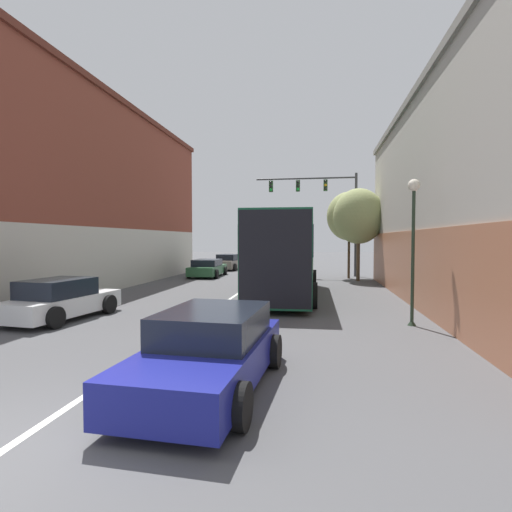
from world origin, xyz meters
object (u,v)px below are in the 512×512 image
(parked_car_left_mid, at_px, (208,268))
(street_tree_far, at_px, (349,216))
(street_tree_near, at_px, (359,216))
(bus, at_px, (285,252))
(street_lamp, at_px, (413,233))
(hatchback_foreground, at_px, (210,350))
(traffic_signal_gantry, at_px, (324,201))
(parked_car_left_near, at_px, (61,300))
(parked_car_left_far, at_px, (229,262))

(parked_car_left_mid, xyz_separation_m, street_tree_far, (9.75, 0.14, 3.58))
(parked_car_left_mid, bearing_deg, street_tree_near, -100.18)
(bus, relative_size, street_lamp, 2.29)
(street_tree_near, bearing_deg, hatchback_foreground, -102.87)
(bus, xyz_separation_m, traffic_signal_gantry, (1.86, 10.69, 3.30))
(parked_car_left_mid, xyz_separation_m, street_tree_near, (10.20, -1.52, 3.47))
(parked_car_left_near, bearing_deg, bus, -39.97)
(parked_car_left_far, relative_size, street_lamp, 0.93)
(parked_car_left_mid, xyz_separation_m, parked_car_left_far, (0.11, 6.42, 0.05))
(parked_car_left_far, bearing_deg, parked_car_left_mid, -174.00)
(traffic_signal_gantry, bearing_deg, parked_car_left_far, 149.27)
(bus, distance_m, parked_car_left_mid, 11.05)
(parked_car_left_near, bearing_deg, street_tree_far, -26.87)
(traffic_signal_gantry, bearing_deg, parked_car_left_mid, -168.28)
(parked_car_left_mid, bearing_deg, parked_car_left_far, -2.70)
(parked_car_left_mid, distance_m, street_tree_far, 10.39)
(hatchback_foreground, bearing_deg, parked_car_left_far, 15.45)
(parked_car_left_far, xyz_separation_m, traffic_signal_gantry, (7.98, -4.74, 4.71))
(street_tree_far, bearing_deg, parked_car_left_far, 146.90)
(traffic_signal_gantry, bearing_deg, street_tree_near, -56.52)
(hatchback_foreground, relative_size, parked_car_left_far, 1.10)
(bus, bearing_deg, street_tree_far, -21.75)
(bus, xyz_separation_m, parked_car_left_mid, (-6.23, 9.01, -1.46))
(parked_car_left_far, relative_size, street_tree_far, 0.71)
(hatchback_foreground, relative_size, parked_car_left_near, 1.06)
(parked_car_left_near, distance_m, street_tree_near, 17.94)
(hatchback_foreground, height_order, street_tree_far, street_tree_far)
(street_lamp, bearing_deg, hatchback_foreground, -128.66)
(parked_car_left_far, relative_size, traffic_signal_gantry, 0.56)
(bus, height_order, street_lamp, street_lamp)
(street_tree_near, distance_m, street_tree_far, 1.72)
(bus, bearing_deg, parked_car_left_far, 20.92)
(parked_car_left_far, bearing_deg, street_lamp, -146.67)
(traffic_signal_gantry, distance_m, street_tree_near, 4.04)
(bus, bearing_deg, street_lamp, -143.30)
(bus, height_order, street_tree_near, street_tree_near)
(street_lamp, bearing_deg, bus, 127.43)
(parked_car_left_far, xyz_separation_m, street_tree_near, (10.09, -7.94, 3.42))
(bus, xyz_separation_m, parked_car_left_near, (-6.81, -6.43, -1.42))
(traffic_signal_gantry, relative_size, street_tree_near, 1.25)
(bus, relative_size, street_tree_near, 1.74)
(hatchback_foreground, xyz_separation_m, parked_car_left_near, (-6.44, 5.07, -0.02))
(parked_car_left_far, height_order, street_lamp, street_lamp)
(bus, distance_m, street_tree_near, 8.71)
(parked_car_left_mid, xyz_separation_m, street_lamp, (10.55, -14.65, 2.22))
(parked_car_left_mid, bearing_deg, street_lamp, -145.96)
(parked_car_left_mid, relative_size, street_tree_near, 0.82)
(street_lamp, distance_m, street_tree_far, 14.87)
(parked_car_left_mid, relative_size, street_tree_far, 0.82)
(bus, relative_size, parked_car_left_mid, 2.14)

